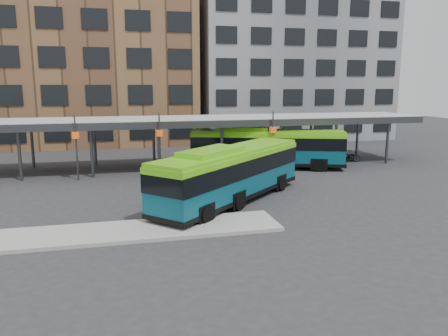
% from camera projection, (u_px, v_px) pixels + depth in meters
% --- Properties ---
extents(ground, '(120.00, 120.00, 0.00)m').
position_uv_depth(ground, '(230.00, 208.00, 24.80)').
color(ground, '#28282B').
rests_on(ground, ground).
extents(boarding_island, '(14.00, 3.00, 0.18)m').
position_uv_depth(boarding_island, '(134.00, 231.00, 20.64)').
color(boarding_island, gray).
rests_on(boarding_island, ground).
extents(canopy, '(40.00, 6.53, 4.80)m').
position_uv_depth(canopy, '(191.00, 121.00, 36.32)').
color(canopy, '#999B9E').
rests_on(canopy, ground).
extents(building_brick, '(26.00, 14.00, 22.00)m').
position_uv_depth(building_brick, '(79.00, 48.00, 50.91)').
color(building_brick, brown).
rests_on(building_brick, ground).
extents(building_grey, '(24.00, 14.00, 20.00)m').
position_uv_depth(building_grey, '(288.00, 60.00, 57.14)').
color(building_grey, slate).
rests_on(building_grey, ground).
extents(bus_front, '(10.92, 10.50, 3.45)m').
position_uv_depth(bus_front, '(231.00, 172.00, 25.72)').
color(bus_front, '#084658').
rests_on(bus_front, ground).
extents(bus_rear, '(12.71, 6.63, 3.45)m').
position_uv_depth(bus_rear, '(267.00, 147.00, 36.35)').
color(bus_rear, '#084658').
rests_on(bus_rear, ground).
extents(pedestrian, '(0.70, 0.78, 1.80)m').
position_uv_depth(pedestrian, '(183.00, 205.00, 21.38)').
color(pedestrian, black).
rests_on(pedestrian, boarding_island).
extents(bike_rack, '(5.20, 1.49, 1.06)m').
position_uv_depth(bike_rack, '(335.00, 157.00, 39.14)').
color(bike_rack, slate).
rests_on(bike_rack, ground).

